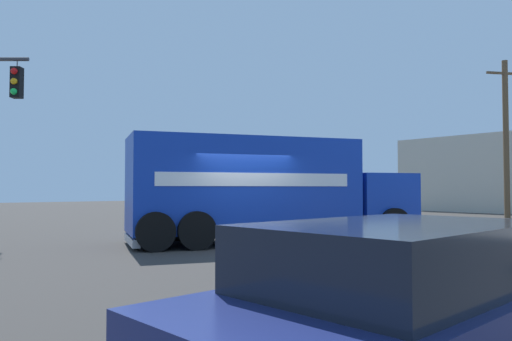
% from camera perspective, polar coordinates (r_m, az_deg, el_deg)
% --- Properties ---
extents(ground_plane, '(100.00, 100.00, 0.00)m').
position_cam_1_polar(ground_plane, '(13.56, -2.07, -8.78)').
color(ground_plane, '#33302D').
extents(delivery_truck, '(5.25, 8.92, 3.03)m').
position_cam_1_polar(delivery_truck, '(14.72, 1.00, -2.11)').
color(delivery_truck, '#1438AD').
rests_on(delivery_truck, ground).
extents(sedan_navy, '(2.30, 4.42, 1.31)m').
position_cam_1_polar(sedan_navy, '(4.26, 16.96, -14.88)').
color(sedan_navy, navy).
rests_on(sedan_navy, ground).
extents(utility_pole, '(1.13, 2.00, 8.55)m').
position_cam_1_polar(utility_pole, '(30.09, 26.83, 3.54)').
color(utility_pole, brown).
rests_on(utility_pole, ground).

